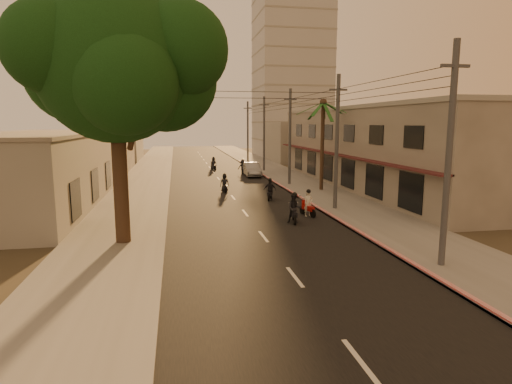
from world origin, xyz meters
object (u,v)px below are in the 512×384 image
scooter_far_b (243,167)px  parked_car (252,170)px  broadleaf_tree (124,66)px  palm_tree (323,107)px  scooter_mid_a (294,209)px  scooter_red (308,204)px  scooter_far_c (214,164)px  scooter_mid_b (270,190)px  scooter_far_a (225,184)px

scooter_far_b → parked_car: (0.69, -2.42, -0.04)m
broadleaf_tree → parked_car: (10.49, 25.15, -7.72)m
palm_tree → scooter_mid_a: size_ratio=4.40×
scooter_red → scooter_mid_a: bearing=-145.8°
scooter_far_c → scooter_red: bearing=-99.2°
palm_tree → scooter_red: palm_tree is taller
broadleaf_tree → scooter_mid_b: bearing=48.0°
scooter_red → parked_car: (0.11, 20.95, -0.02)m
broadleaf_tree → palm_tree: size_ratio=1.48×
scooter_red → scooter_mid_b: bearing=85.6°
scooter_far_a → parked_car: 11.33m
scooter_far_c → scooter_mid_b: bearing=-100.2°
scooter_red → scooter_mid_b: (-1.14, 6.06, 0.00)m
scooter_mid_b → parked_car: bearing=106.1°
scooter_red → scooter_far_c: 28.43m
scooter_mid_b → broadleaf_tree: bearing=-111.1°
scooter_mid_a → scooter_mid_b: bearing=99.4°
scooter_mid_b → parked_car: (1.25, 14.89, -0.02)m
broadleaf_tree → scooter_red: broadleaf_tree is taller
scooter_far_b → parked_car: size_ratio=0.38×
parked_car → broadleaf_tree: bearing=-110.9°
scooter_mid_a → scooter_far_b: 24.93m
scooter_mid_a → scooter_far_c: size_ratio=1.12×
scooter_mid_b → scooter_far_c: (-2.39, 22.15, -0.02)m
scooter_far_a → parked_car: (4.24, 10.50, 0.02)m
parked_car → scooter_far_c: (-3.64, 7.26, 0.00)m
scooter_far_b → parked_car: bearing=-68.0°
palm_tree → scooter_mid_b: size_ratio=4.78×
scooter_mid_a → scooter_far_a: scooter_mid_a is taller
broadleaf_tree → scooter_far_c: (6.85, 32.41, -7.72)m
scooter_mid_a → scooter_mid_b: scooter_mid_a is taller
palm_tree → scooter_far_b: size_ratio=4.64×
palm_tree → scooter_mid_a: 14.01m
scooter_far_b → scooter_far_c: scooter_far_b is taller
scooter_mid_b → scooter_red: bearing=-58.4°
parked_car → scooter_far_a: bearing=-110.3°
palm_tree → scooter_mid_b: palm_tree is taller
broadleaf_tree → scooter_mid_b: (9.24, 10.26, -7.69)m
parked_car → scooter_mid_a: bearing=-92.0°
palm_tree → scooter_far_b: 15.86m
scooter_red → scooter_mid_a: scooter_mid_a is taller
palm_tree → scooter_mid_b: 9.07m
scooter_mid_a → parked_car: size_ratio=0.40×
scooter_red → palm_tree: bearing=51.3°
scooter_mid_a → scooter_far_a: 12.32m
palm_tree → scooter_mid_a: palm_tree is taller
scooter_far_a → scooter_far_c: 17.77m
scooter_mid_a → scooter_far_c: 29.84m
scooter_red → scooter_far_b: size_ratio=0.99×
broadleaf_tree → scooter_far_a: bearing=66.9°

